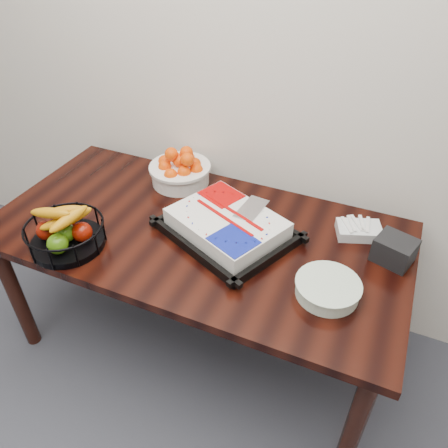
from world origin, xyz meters
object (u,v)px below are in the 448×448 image
at_px(plate_stack, 328,289).
at_px(napkin_box, 394,250).
at_px(tangerine_bowl, 180,168).
at_px(fruit_basket, 65,232).
at_px(table, 197,245).
at_px(cake_tray, 227,226).

height_order(plate_stack, napkin_box, napkin_box).
distance_m(tangerine_bowl, fruit_basket, 0.65).
distance_m(table, fruit_basket, 0.56).
height_order(cake_tray, tangerine_bowl, tangerine_bowl).
xyz_separation_m(tangerine_bowl, plate_stack, (0.85, -0.46, -0.05)).
bearing_deg(tangerine_bowl, table, -52.15).
bearing_deg(table, fruit_basket, -144.88).
bearing_deg(plate_stack, tangerine_bowl, 151.52).
relative_size(cake_tray, napkin_box, 4.33).
bearing_deg(fruit_basket, plate_stack, 8.71).
bearing_deg(fruit_basket, cake_tray, 29.83).
bearing_deg(cake_tray, plate_stack, -19.73).
bearing_deg(table, tangerine_bowl, 127.85).
bearing_deg(tangerine_bowl, plate_stack, -28.48).
bearing_deg(cake_tray, tangerine_bowl, 142.39).
height_order(cake_tray, napkin_box, cake_tray).
bearing_deg(cake_tray, table, -171.15).
distance_m(cake_tray, plate_stack, 0.50).
height_order(tangerine_bowl, fruit_basket, tangerine_bowl).
bearing_deg(cake_tray, napkin_box, 10.14).
xyz_separation_m(table, tangerine_bowl, (-0.24, 0.31, 0.17)).
height_order(cake_tray, plate_stack, cake_tray).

